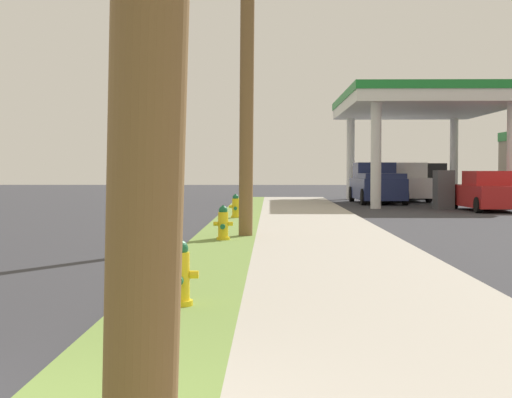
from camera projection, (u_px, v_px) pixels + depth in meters
name	position (u px, v px, depth m)	size (l,w,h in m)	color
fire_hydrant_nearest	(180.00, 277.00, 9.10)	(0.42, 0.38, 0.74)	yellow
fire_hydrant_second	(223.00, 225.00, 17.56)	(0.42, 0.38, 0.74)	yellow
fire_hydrant_third	(236.00, 207.00, 25.59)	(0.42, 0.37, 0.74)	yellow
utility_pole_midground	(247.00, 50.00, 18.47)	(0.59, 1.36, 8.29)	brown
car_red_by_near_pump	(488.00, 193.00, 32.08)	(2.10, 4.57, 1.57)	red
truck_black_at_forecourt	(425.00, 182.00, 46.55)	(2.37, 5.49, 1.97)	black
truck_white_on_apron	(401.00, 183.00, 42.15)	(2.33, 5.48, 1.97)	white
truck_navy_at_far_bay	(377.00, 184.00, 39.22)	(2.26, 5.45, 1.97)	navy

